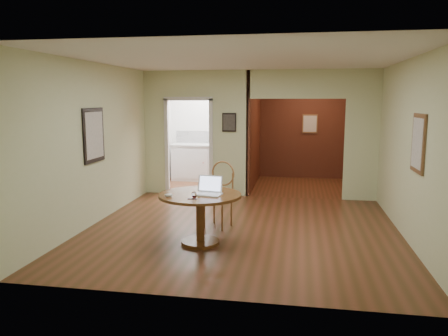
% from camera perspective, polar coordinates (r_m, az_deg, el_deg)
% --- Properties ---
extents(floor, '(5.00, 5.00, 0.00)m').
position_cam_1_polar(floor, '(7.12, 2.27, -8.09)').
color(floor, '#462A14').
rests_on(floor, ground).
extents(room_shell, '(5.20, 7.50, 5.00)m').
position_cam_1_polar(room_shell, '(9.98, 2.00, 4.36)').
color(room_shell, white).
rests_on(room_shell, ground).
extents(dining_table, '(1.19, 1.19, 0.75)m').
position_cam_1_polar(dining_table, '(6.33, -3.14, -5.09)').
color(dining_table, brown).
rests_on(dining_table, ground).
extents(chair, '(0.58, 0.58, 1.08)m').
position_cam_1_polar(chair, '(7.19, -0.53, -2.96)').
color(chair, brown).
rests_on(chair, ground).
extents(open_laptop, '(0.40, 0.36, 0.26)m').
position_cam_1_polar(open_laptop, '(6.25, -1.97, -2.82)').
color(open_laptop, white).
rests_on(open_laptop, dining_table).
extents(closed_laptop, '(0.37, 0.28, 0.03)m').
position_cam_1_polar(closed_laptop, '(6.59, -1.97, -2.68)').
color(closed_laptop, '#A8A8AC').
rests_on(closed_laptop, dining_table).
extents(mouse, '(0.12, 0.07, 0.05)m').
position_cam_1_polar(mouse, '(6.13, -7.26, -3.54)').
color(mouse, white).
rests_on(mouse, dining_table).
extents(wine_glass, '(0.08, 0.08, 0.09)m').
position_cam_1_polar(wine_glass, '(6.05, -3.93, -3.47)').
color(wine_glass, white).
rests_on(wine_glass, dining_table).
extents(pen, '(0.14, 0.02, 0.01)m').
position_cam_1_polar(pen, '(5.96, -4.15, -4.05)').
color(pen, '#0B1553').
rests_on(pen, dining_table).
extents(kitchen_cabinet, '(2.06, 0.60, 0.94)m').
position_cam_1_polar(kitchen_cabinet, '(11.29, -1.69, 0.74)').
color(kitchen_cabinet, silver).
rests_on(kitchen_cabinet, ground).
extents(grocery_bag, '(0.32, 0.29, 0.26)m').
position_cam_1_polar(grocery_bag, '(11.13, 1.00, 3.72)').
color(grocery_bag, beige).
rests_on(grocery_bag, kitchen_cabinet).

